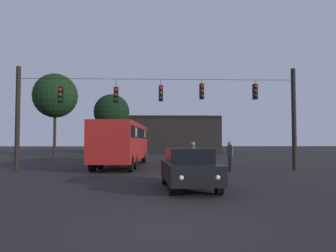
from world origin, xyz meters
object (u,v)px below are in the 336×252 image
car_near_right (189,168)px  tree_left_silhouette (55,96)px  city_bus (123,140)px  tree_behind_building (112,112)px  pedestrian_crossing_right (193,156)px  pedestrian_crossing_left (230,155)px  car_far_left (128,151)px  pedestrian_crossing_center (230,154)px

car_near_right → tree_left_silhouette: bearing=116.5°
city_bus → tree_behind_building: (-2.91, 14.99, 3.33)m
pedestrian_crossing_right → tree_behind_building: bearing=109.7°
pedestrian_crossing_left → tree_behind_building: (-9.95, 17.93, 4.25)m
city_bus → tree_left_silhouette: 19.72m
tree_left_silhouette → tree_behind_building: (6.97, -1.19, -2.09)m
car_near_right → pedestrian_crossing_right: 5.61m
pedestrian_crossing_left → car_near_right: bearing=-113.1°
car_far_left → tree_left_silhouette: size_ratio=0.45×
car_near_right → pedestrian_crossing_right: size_ratio=2.52×
pedestrian_crossing_right → tree_left_silhouette: 26.64m
car_near_right → tree_left_silhouette: tree_left_silhouette is taller
car_near_right → tree_behind_building: tree_behind_building is taller
tree_behind_building → car_far_left: bearing=-67.6°
car_far_left → tree_behind_building: bearing=112.4°
car_near_right → pedestrian_crossing_center: pedestrian_crossing_center is taller
car_near_right → city_bus: bearing=108.3°
city_bus → car_far_left: size_ratio=2.48×
city_bus → pedestrian_crossing_left: (7.04, -2.95, -0.92)m
tree_left_silhouette → car_far_left: bearing=-37.2°
pedestrian_crossing_center → tree_left_silhouette: 26.95m
city_bus → pedestrian_crossing_center: bearing=-31.1°
pedestrian_crossing_left → tree_behind_building: tree_behind_building is taller
pedestrian_crossing_center → tree_behind_building: (-9.66, 19.06, 4.17)m
car_far_left → tree_left_silhouette: (-9.44, 7.17, 6.49)m
car_far_left → pedestrian_crossing_left: pedestrian_crossing_left is taller
car_near_right → pedestrian_crossing_right: (0.79, 5.55, 0.20)m
tree_left_silhouette → pedestrian_crossing_right: bearing=-56.5°
pedestrian_crossing_right → tree_left_silhouette: size_ratio=0.18×
tree_behind_building → pedestrian_crossing_center: bearing=-63.1°
pedestrian_crossing_left → tree_left_silhouette: size_ratio=0.17×
pedestrian_crossing_right → tree_behind_building: size_ratio=0.24×
city_bus → car_near_right: 11.60m
car_near_right → pedestrian_crossing_center: 7.57m
pedestrian_crossing_center → tree_behind_building: size_ratio=0.24×
pedestrian_crossing_left → pedestrian_crossing_right: size_ratio=0.95×
city_bus → tree_behind_building: size_ratio=1.52×
pedestrian_crossing_center → pedestrian_crossing_right: (-2.34, -1.33, -0.02)m
car_near_right → tree_left_silhouette: size_ratio=0.44×
pedestrian_crossing_left → pedestrian_crossing_center: pedestrian_crossing_center is taller
car_near_right → tree_behind_building: 27.12m
pedestrian_crossing_center → car_near_right: bearing=-114.5°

